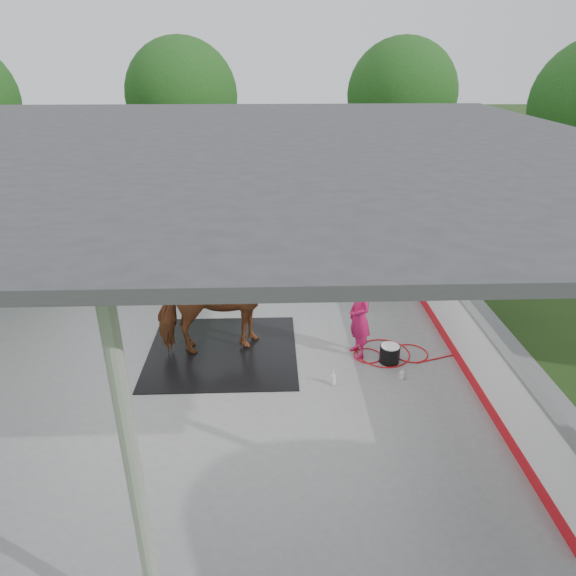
{
  "coord_description": "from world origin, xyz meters",
  "views": [
    {
      "loc": [
        1.12,
        -7.84,
        5.27
      ],
      "look_at": [
        1.42,
        0.58,
        1.36
      ],
      "focal_mm": 32.0,
      "sensor_mm": 36.0,
      "label": 1
    }
  ],
  "objects_px": {
    "handler": "(360,316)",
    "wash_bucket": "(390,354)",
    "dasher_board": "(466,338)",
    "horse": "(220,306)"
  },
  "relations": [
    {
      "from": "handler",
      "to": "wash_bucket",
      "type": "relative_size",
      "value": 4.42
    },
    {
      "from": "dasher_board",
      "to": "wash_bucket",
      "type": "xyz_separation_m",
      "value": [
        -1.32,
        0.11,
        -0.37
      ]
    },
    {
      "from": "handler",
      "to": "wash_bucket",
      "type": "bearing_deg",
      "value": 50.0
    },
    {
      "from": "dasher_board",
      "to": "wash_bucket",
      "type": "relative_size",
      "value": 21.82
    },
    {
      "from": "handler",
      "to": "wash_bucket",
      "type": "distance_m",
      "value": 0.88
    },
    {
      "from": "handler",
      "to": "horse",
      "type": "bearing_deg",
      "value": -107.76
    },
    {
      "from": "dasher_board",
      "to": "horse",
      "type": "relative_size",
      "value": 3.55
    },
    {
      "from": "horse",
      "to": "handler",
      "type": "distance_m",
      "value": 2.57
    },
    {
      "from": "horse",
      "to": "handler",
      "type": "height_order",
      "value": "horse"
    },
    {
      "from": "horse",
      "to": "wash_bucket",
      "type": "height_order",
      "value": "horse"
    }
  ]
}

